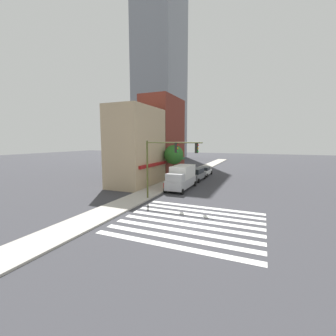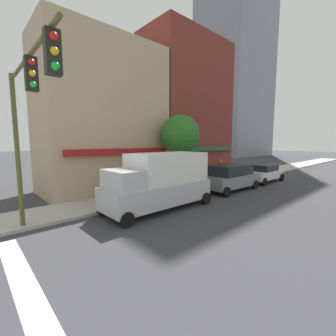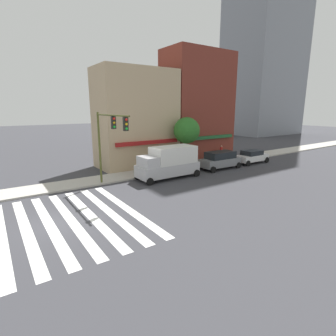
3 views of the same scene
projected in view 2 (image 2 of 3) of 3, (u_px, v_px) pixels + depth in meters
storefront_row at (156, 113)px, 20.09m from camera, size 18.01×5.30×13.70m
tower_distant at (237, 21)px, 56.33m from camera, size 18.37×13.23×67.39m
traffic_signal at (26, 112)px, 7.29m from camera, size 0.32×6.07×6.29m
box_truck_silver at (160, 180)px, 12.10m from camera, size 6.22×2.42×3.04m
suv_grey at (231, 177)px, 16.77m from camera, size 4.74×2.12×1.94m
sedan_white at (264, 173)px, 20.42m from camera, size 4.41×2.02×1.59m
pedestrian_blue_shirt at (189, 175)px, 17.61m from camera, size 0.32×0.32×1.77m
pedestrian_red_jacket at (221, 168)px, 21.88m from camera, size 0.32×0.32×1.77m
fire_hydrant at (116, 197)px, 12.33m from camera, size 0.24×0.24×0.84m
street_tree at (180, 135)px, 16.76m from camera, size 2.93×2.93×5.50m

